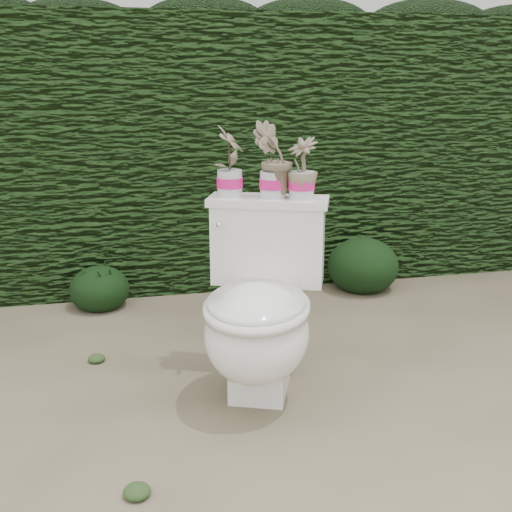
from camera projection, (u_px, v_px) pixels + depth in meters
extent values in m
plane|color=gray|center=(261.00, 372.00, 2.84)|extent=(60.00, 60.00, 0.00)
cube|color=#203E14|center=(206.00, 149.00, 4.11)|extent=(8.00, 1.00, 1.60)
cube|color=silver|center=(202.00, 11.00, 8.03)|extent=(8.00, 3.50, 4.00)
cube|color=white|center=(260.00, 368.00, 2.65)|extent=(0.31, 0.36, 0.20)
ellipsoid|color=white|center=(257.00, 333.00, 2.50)|extent=(0.57, 0.63, 0.39)
cube|color=white|center=(268.00, 244.00, 2.73)|extent=(0.50, 0.33, 0.34)
cube|color=white|center=(268.00, 201.00, 2.67)|extent=(0.53, 0.36, 0.03)
cylinder|color=silver|center=(221.00, 223.00, 2.63)|extent=(0.04, 0.06, 0.02)
sphere|color=silver|center=(219.00, 225.00, 2.60)|extent=(0.03, 0.03, 0.03)
imported|color=#298027|center=(230.00, 163.00, 2.65)|extent=(0.16, 0.18, 0.28)
imported|color=#298027|center=(273.00, 162.00, 2.63)|extent=(0.17, 0.14, 0.30)
imported|color=#298027|center=(302.00, 170.00, 2.62)|extent=(0.18, 0.18, 0.23)
ellipsoid|color=black|center=(99.00, 284.00, 3.59)|extent=(0.33, 0.33, 0.26)
ellipsoid|color=black|center=(363.00, 261.00, 3.88)|extent=(0.43, 0.43, 0.34)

